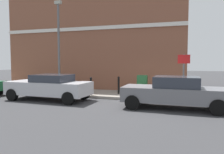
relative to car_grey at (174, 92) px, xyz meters
name	(u,v)px	position (x,y,z in m)	size (l,w,h in m)	color
ground	(144,103)	(0.80, 1.47, -0.73)	(80.00, 80.00, 0.00)	#38383A
sidewalk	(60,92)	(2.64, 7.47, -0.66)	(2.71, 30.00, 0.15)	gray
corner_building	(103,43)	(7.06, 6.10, 2.84)	(6.23, 13.27, 7.14)	brown
car_grey	(174,92)	(0.00, 0.00, 0.00)	(1.85, 4.48, 1.43)	slate
car_silver	(49,87)	(0.06, 6.46, 0.00)	(1.94, 4.51, 1.39)	#B7B7BC
utility_cabinet	(142,86)	(2.40, 1.88, -0.05)	(0.46, 0.61, 1.15)	#1E4C28
bollard_near_cabinet	(119,85)	(2.50, 3.32, -0.03)	(0.14, 0.14, 1.04)	black
bollard_far_kerb	(91,85)	(1.54, 4.68, -0.03)	(0.14, 0.14, 1.04)	black
street_sign	(184,70)	(1.75, -0.36, 0.93)	(0.08, 0.60, 2.30)	#59595B
lamppost	(59,42)	(2.27, 7.23, 2.57)	(0.20, 0.44, 5.72)	#59595B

